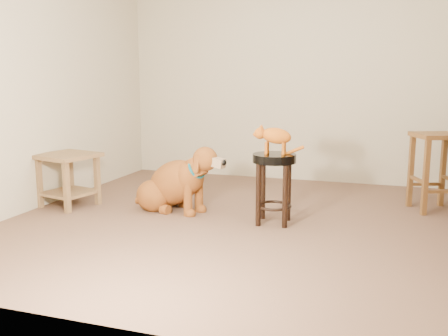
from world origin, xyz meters
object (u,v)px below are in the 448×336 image
(golden_retriever, at_px, (175,184))
(wood_stool, at_px, (435,171))
(tabby_kitten, at_px, (274,137))
(padded_stool, at_px, (274,174))
(side_table, at_px, (68,172))

(golden_retriever, bearing_deg, wood_stool, 32.72)
(wood_stool, height_order, tabby_kitten, tabby_kitten)
(padded_stool, xyz_separation_m, tabby_kitten, (-0.01, 0.00, 0.32))
(padded_stool, height_order, side_table, padded_stool)
(padded_stool, bearing_deg, wood_stool, 33.67)
(wood_stool, xyz_separation_m, golden_retriever, (-2.32, -0.78, -0.13))
(wood_stool, relative_size, side_table, 1.22)
(wood_stool, relative_size, golden_retriever, 0.71)
(wood_stool, bearing_deg, golden_retriever, -161.41)
(wood_stool, bearing_deg, padded_stool, -146.33)
(side_table, relative_size, golden_retriever, 0.58)
(side_table, bearing_deg, wood_stool, 15.73)
(padded_stool, relative_size, side_table, 1.01)
(padded_stool, distance_m, side_table, 2.04)
(golden_retriever, bearing_deg, padded_stool, 7.40)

